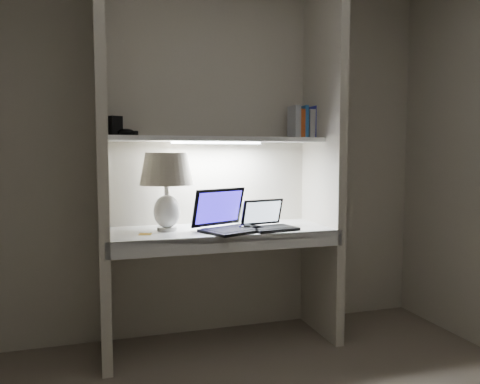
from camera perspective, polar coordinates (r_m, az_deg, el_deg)
name	(u,v)px	position (r m, az deg, el deg)	size (l,w,h in m)	color
back_wall	(210,155)	(3.27, -3.63, 4.58)	(3.20, 0.01, 2.50)	#BCB5A1
alcove_panel_left	(102,155)	(2.91, -16.50, 4.39)	(0.06, 0.55, 2.50)	#BCB5A1
alcove_panel_right	(323,155)	(3.27, 10.11, 4.52)	(0.06, 0.55, 2.50)	#BCB5A1
desk	(221,232)	(3.05, -2.37, -4.86)	(1.40, 0.55, 0.04)	white
desk_apron	(232,244)	(2.81, -1.00, -6.31)	(1.46, 0.03, 0.10)	silver
shelf	(217,139)	(3.10, -2.86, 6.43)	(1.40, 0.36, 0.03)	silver
strip_light	(217,143)	(3.10, -2.86, 6.03)	(0.60, 0.04, 0.01)	white
table_lamp	(166,178)	(2.96, -8.96, 1.66)	(0.34, 0.34, 0.49)	white
laptop_main	(229,221)	(2.97, -1.35, -3.56)	(0.50, 0.47, 0.26)	black
laptop_netbook	(269,222)	(3.03, 3.51, -3.72)	(0.34, 0.31, 0.19)	black
speaker	(242,212)	(3.30, 0.25, -2.45)	(0.11, 0.08, 0.15)	silver
mouse	(246,227)	(3.00, 0.70, -4.30)	(0.10, 0.06, 0.04)	black
cable_coil	(209,230)	(2.97, -3.84, -4.59)	(0.11, 0.11, 0.01)	black
sticky_note	(145,234)	(2.89, -11.47, -5.05)	(0.08, 0.08, 0.00)	yellow
book_row	(305,123)	(3.35, 7.91, 8.32)	(0.21, 0.15, 0.22)	silver
shelf_box	(116,126)	(3.08, -14.92, 7.76)	(0.07, 0.05, 0.13)	black
shelf_gadget	(126,132)	(3.05, -13.73, 7.07)	(0.11, 0.08, 0.05)	black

